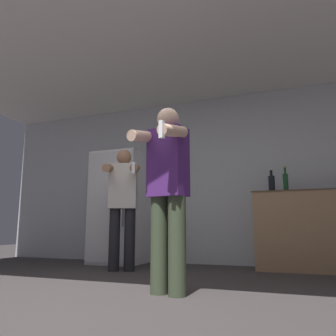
{
  "coord_description": "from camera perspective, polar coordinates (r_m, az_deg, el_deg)",
  "views": [
    {
      "loc": [
        1.33,
        -1.97,
        0.54
      ],
      "look_at": [
        0.36,
        0.63,
        1.04
      ],
      "focal_mm": 35.0,
      "sensor_mm": 36.0,
      "label": 1
    }
  ],
  "objects": [
    {
      "name": "counter",
      "position": [
        4.59,
        24.43,
        -9.89
      ],
      "size": [
        1.51,
        0.59,
        1.0
      ],
      "color": "#997551",
      "rests_on": "ground_plane"
    },
    {
      "name": "person_woman_foreground",
      "position": [
        2.79,
        -0.13,
        -3.57
      ],
      "size": [
        0.47,
        0.5,
        1.58
      ],
      "color": "#38422D",
      "rests_on": "ground_plane"
    },
    {
      "name": "bottle_brown_liquor",
      "position": [
        4.54,
        19.8,
        -2.22
      ],
      "size": [
        0.06,
        0.06,
        0.34
      ],
      "color": "#194723",
      "rests_on": "counter"
    },
    {
      "name": "bottle_short_whiskey",
      "position": [
        4.54,
        17.6,
        -2.44
      ],
      "size": [
        0.08,
        0.08,
        0.32
      ],
      "color": "black",
      "rests_on": "counter"
    },
    {
      "name": "wall_back",
      "position": [
        5.12,
        5.14,
        -1.97
      ],
      "size": [
        7.0,
        0.06,
        2.55
      ],
      "color": "#B2B7BC",
      "rests_on": "ground_plane"
    },
    {
      "name": "ceiling_slab",
      "position": [
        4.19,
        -0.82,
        18.76
      ],
      "size": [
        7.0,
        3.41,
        0.05
      ],
      "color": "silver",
      "rests_on": "wall_back"
    },
    {
      "name": "ground_plane",
      "position": [
        2.44,
        -14.45,
        -22.75
      ],
      "size": [
        14.0,
        14.0,
        0.0
      ],
      "primitive_type": "plane",
      "color": "#383333"
    },
    {
      "name": "refrigerator",
      "position": [
        5.17,
        -8.4,
        -6.77
      ],
      "size": [
        0.76,
        0.71,
        1.69
      ],
      "color": "white",
      "rests_on": "ground_plane"
    },
    {
      "name": "person_man_side",
      "position": [
        4.27,
        -7.87,
        -5.6
      ],
      "size": [
        0.53,
        0.56,
        1.55
      ],
      "color": "black",
      "rests_on": "ground_plane"
    }
  ]
}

